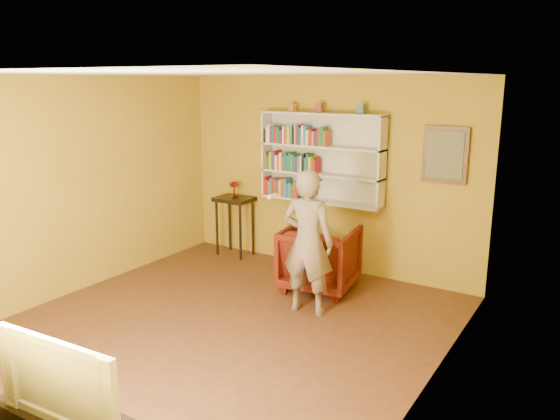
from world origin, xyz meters
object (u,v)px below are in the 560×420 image
(ruby_lustre, at_px, (234,186))
(television, at_px, (70,376))
(bookshelf, at_px, (323,158))
(console_table, at_px, (234,207))
(armchair, at_px, (320,258))
(person, at_px, (308,242))

(ruby_lustre, relative_size, television, 0.23)
(ruby_lustre, height_order, television, ruby_lustre)
(bookshelf, xyz_separation_m, console_table, (-1.42, -0.16, -0.84))
(bookshelf, bearing_deg, armchair, -64.01)
(bookshelf, relative_size, armchair, 1.97)
(bookshelf, bearing_deg, television, -82.70)
(bookshelf, height_order, armchair, bookshelf)
(console_table, bearing_deg, ruby_lustre, -63.43)
(console_table, xyz_separation_m, armchair, (1.78, -0.57, -0.34))
(bookshelf, bearing_deg, ruby_lustre, -173.61)
(console_table, bearing_deg, television, -65.81)
(ruby_lustre, bearing_deg, console_table, 116.57)
(bookshelf, xyz_separation_m, ruby_lustre, (-1.42, -0.16, -0.51))
(ruby_lustre, bearing_deg, television, -65.81)
(bookshelf, height_order, person, bookshelf)
(bookshelf, distance_m, armchair, 1.43)
(ruby_lustre, distance_m, armchair, 1.98)
(console_table, distance_m, armchair, 1.90)
(bookshelf, xyz_separation_m, person, (0.57, -1.43, -0.75))
(console_table, relative_size, television, 0.87)
(bookshelf, height_order, television, bookshelf)
(television, bearing_deg, bookshelf, 94.18)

